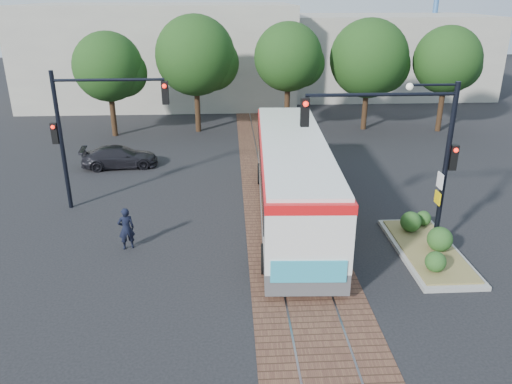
% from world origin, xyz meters
% --- Properties ---
extents(ground, '(120.00, 120.00, 0.00)m').
position_xyz_m(ground, '(0.00, 0.00, 0.00)').
color(ground, black).
rests_on(ground, ground).
extents(trackbed, '(3.60, 40.00, 0.02)m').
position_xyz_m(trackbed, '(0.00, 4.00, 0.01)').
color(trackbed, brown).
rests_on(trackbed, ground).
extents(tree_row, '(26.40, 5.60, 7.67)m').
position_xyz_m(tree_row, '(1.21, 16.42, 4.85)').
color(tree_row, '#382314').
rests_on(tree_row, ground).
extents(warehouses, '(40.00, 13.00, 8.00)m').
position_xyz_m(warehouses, '(-0.53, 28.75, 3.81)').
color(warehouses, '#ADA899').
rests_on(warehouses, ground).
extents(city_bus, '(3.25, 12.75, 3.38)m').
position_xyz_m(city_bus, '(0.20, 2.48, 1.88)').
color(city_bus, '#4B4C4E').
rests_on(city_bus, ground).
extents(traffic_island, '(2.20, 5.20, 1.13)m').
position_xyz_m(traffic_island, '(4.82, -0.90, 0.33)').
color(traffic_island, gray).
rests_on(traffic_island, ground).
extents(signal_pole_main, '(5.49, 0.46, 6.00)m').
position_xyz_m(signal_pole_main, '(3.86, -0.81, 4.16)').
color(signal_pole_main, black).
rests_on(signal_pole_main, ground).
extents(signal_pole_left, '(4.99, 0.34, 6.00)m').
position_xyz_m(signal_pole_left, '(-8.37, 4.00, 3.86)').
color(signal_pole_left, black).
rests_on(signal_pole_left, ground).
extents(officer, '(0.69, 0.56, 1.63)m').
position_xyz_m(officer, '(-6.26, -0.01, 0.82)').
color(officer, black).
rests_on(officer, ground).
extents(parked_car, '(4.20, 2.09, 1.17)m').
position_xyz_m(parked_car, '(-8.38, 9.47, 0.59)').
color(parked_car, black).
rests_on(parked_car, ground).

